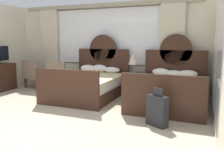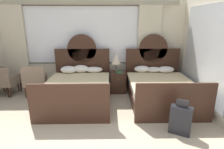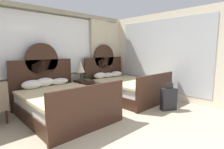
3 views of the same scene
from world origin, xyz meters
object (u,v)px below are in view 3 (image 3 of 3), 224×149
bed_near_window (61,101)px  nightstand_between_beds (84,90)px  table_lamp_on_nightstand (81,67)px  suitcase_on_floor (169,99)px  bed_near_mirror (125,87)px  book_on_nightstand (87,80)px

bed_near_window → nightstand_between_beds: (1.10, 0.68, -0.03)m
table_lamp_on_nightstand → suitcase_on_floor: bearing=-63.3°
bed_near_window → nightstand_between_beds: 1.29m
suitcase_on_floor → table_lamp_on_nightstand: bearing=116.7°
nightstand_between_beds → bed_near_mirror: bearing=-31.8°
book_on_nightstand → suitcase_on_floor: size_ratio=0.37×
bed_near_window → table_lamp_on_nightstand: bearing=35.4°
nightstand_between_beds → suitcase_on_floor: bearing=-63.9°
nightstand_between_beds → book_on_nightstand: (0.04, -0.09, 0.33)m
bed_near_window → table_lamp_on_nightstand: size_ratio=3.90×
table_lamp_on_nightstand → book_on_nightstand: 0.42m
bed_near_mirror → book_on_nightstand: (-1.06, 0.59, 0.30)m
bed_near_mirror → nightstand_between_beds: 1.30m
table_lamp_on_nightstand → suitcase_on_floor: table_lamp_on_nightstand is taller
book_on_nightstand → table_lamp_on_nightstand: bearing=122.6°
bed_near_mirror → bed_near_window: bearing=179.9°
bed_near_window → book_on_nightstand: size_ratio=8.42×
table_lamp_on_nightstand → bed_near_window: bearing=-144.6°
bed_near_mirror → suitcase_on_floor: bed_near_mirror is taller
bed_near_mirror → nightstand_between_beds: size_ratio=3.43×
table_lamp_on_nightstand → book_on_nightstand: size_ratio=2.16×
bed_near_mirror → table_lamp_on_nightstand: bed_near_mirror is taller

